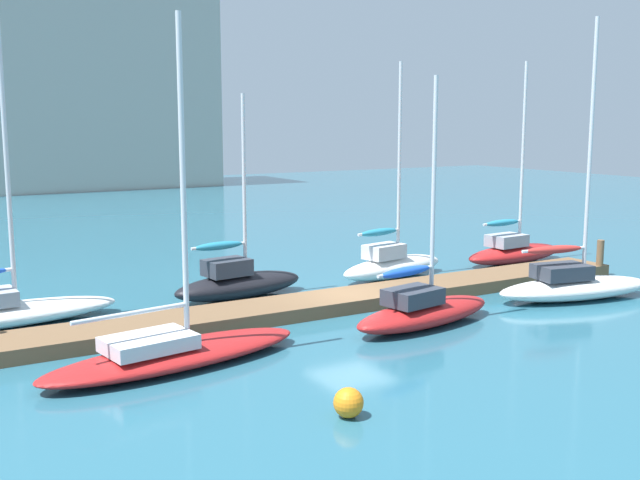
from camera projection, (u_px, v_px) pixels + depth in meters
name	position (u px, v px, depth m)	size (l,w,h in m)	color
ground_plane	(350.00, 306.00, 25.79)	(120.00, 120.00, 0.00)	#286075
dock_pier	(350.00, 300.00, 25.75)	(23.66, 2.09, 0.44)	brown
dock_piling_far_end	(600.00, 258.00, 30.66)	(0.28, 0.28, 1.48)	brown
sailboat_0	(0.00, 310.00, 23.12)	(7.02, 2.30, 9.74)	white
sailboat_1	(172.00, 351.00, 19.40)	(7.45, 3.11, 8.86)	#B21E1E
sailboat_2	(238.00, 281.00, 26.85)	(5.23, 2.23, 7.16)	black
sailboat_3	(423.00, 309.00, 23.18)	(5.72, 2.58, 7.55)	#B21E1E
sailboat_4	(392.00, 263.00, 30.25)	(5.42, 2.33, 8.48)	white
sailboat_5	(574.00, 283.00, 26.65)	(6.32, 2.95, 9.67)	white
sailboat_6	(513.00, 250.00, 33.49)	(5.53, 2.01, 8.74)	#B21E1E
mooring_buoy_orange	(348.00, 403.00, 16.07)	(0.65, 0.65, 0.65)	orange
harbor_building_distant	(75.00, 89.00, 69.88)	(24.65, 10.46, 18.16)	#ADA89E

